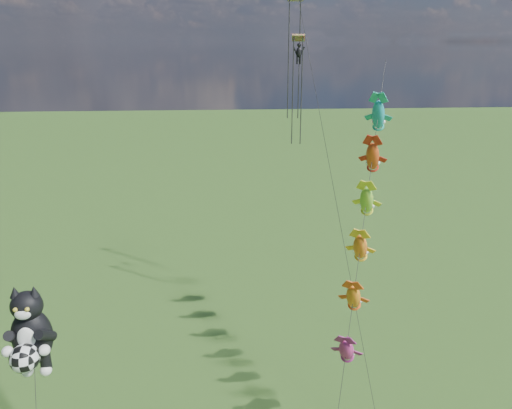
{
  "coord_description": "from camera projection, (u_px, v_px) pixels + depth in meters",
  "views": [
    {
      "loc": [
        9.67,
        -18.65,
        21.72
      ],
      "look_at": [
        12.0,
        13.03,
        11.33
      ],
      "focal_mm": 35.0,
      "sensor_mm": 36.0,
      "label": 1
    }
  ],
  "objects": [
    {
      "name": "fish_windsock_rig",
      "position": [
        363.0,
        224.0,
        29.14
      ],
      "size": [
        6.33,
        14.75,
        20.62
      ],
      "rotation": [
        0.0,
        0.0,
        -0.08
      ],
      "color": "brown",
      "rests_on": "ground"
    },
    {
      "name": "parafoil_rig",
      "position": [
        300.0,
        62.0,
        35.57
      ],
      "size": [
        3.82,
        17.24,
        25.69
      ],
      "rotation": [
        0.0,
        0.0,
        0.26
      ],
      "color": "brown",
      "rests_on": "ground"
    },
    {
      "name": "cat_kite_rig",
      "position": [
        30.0,
        334.0,
        25.02
      ],
      "size": [
        2.33,
        4.08,
        10.33
      ],
      "rotation": [
        0.0,
        0.0,
        0.12
      ],
      "color": "brown",
      "rests_on": "ground"
    }
  ]
}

